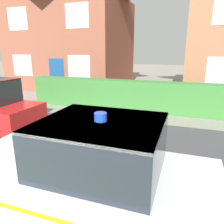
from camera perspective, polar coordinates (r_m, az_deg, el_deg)
The scene contains 4 objects.
road_strip at distance 5.96m, azimuth -10.54°, elevation -10.19°, with size 28.00×5.99×0.01m, color #424247.
garden_hedge at distance 9.50m, azimuth 10.43°, elevation 3.87°, with size 11.39×0.71×1.31m, color #3D7F38.
police_car at distance 3.51m, azimuth -6.00°, elevation -16.09°, with size 3.99×1.70×1.76m.
house_left at distance 16.72m, azimuth -10.00°, elevation 20.35°, with size 7.59×6.74×7.74m.
Camera 1 is at (2.74, -0.63, 2.61)m, focal length 35.00 mm.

